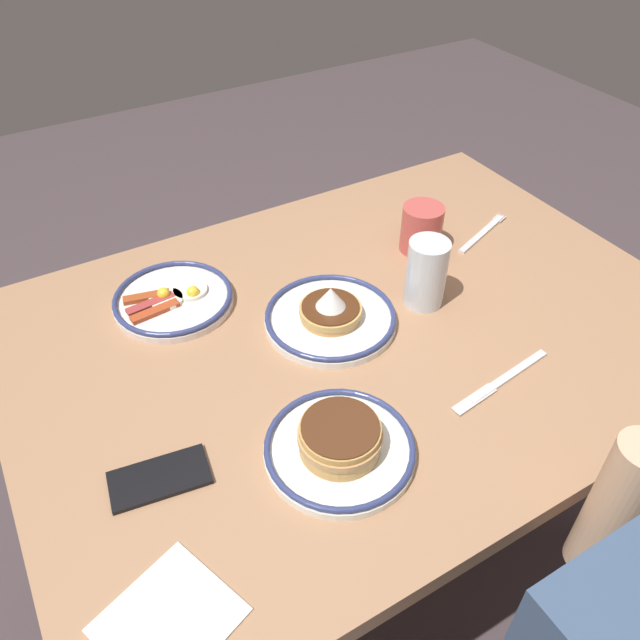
# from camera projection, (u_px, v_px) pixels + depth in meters

# --- Properties ---
(ground_plane) EXTENTS (6.00, 6.00, 0.00)m
(ground_plane) POSITION_uv_depth(u_px,v_px,m) (347.00, 534.00, 1.65)
(ground_plane) COLOR #45393D
(dining_table) EXTENTS (1.26, 0.92, 0.74)m
(dining_table) POSITION_uv_depth(u_px,v_px,m) (356.00, 367.00, 1.24)
(dining_table) COLOR #A37654
(dining_table) RESTS_ON ground_plane
(plate_near_main) EXTENTS (0.23, 0.23, 0.04)m
(plate_near_main) POSITION_uv_depth(u_px,v_px,m) (173.00, 299.00, 1.21)
(plate_near_main) COLOR silver
(plate_near_main) RESTS_ON dining_table
(plate_center_pancakes) EXTENTS (0.23, 0.23, 0.06)m
(plate_center_pancakes) POSITION_uv_depth(u_px,v_px,m) (340.00, 444.00, 0.94)
(plate_center_pancakes) COLOR white
(plate_center_pancakes) RESTS_ON dining_table
(plate_far_companion) EXTENTS (0.25, 0.25, 0.08)m
(plate_far_companion) POSITION_uv_depth(u_px,v_px,m) (330.00, 316.00, 1.17)
(plate_far_companion) COLOR white
(plate_far_companion) RESTS_ON dining_table
(coffee_mug) EXTENTS (0.09, 0.12, 0.10)m
(coffee_mug) POSITION_uv_depth(u_px,v_px,m) (421.00, 227.00, 1.33)
(coffee_mug) COLOR #BF4C47
(coffee_mug) RESTS_ON dining_table
(drinking_glass) EXTENTS (0.08, 0.08, 0.14)m
(drinking_glass) POSITION_uv_depth(u_px,v_px,m) (427.00, 277.00, 1.18)
(drinking_glass) COLOR silver
(drinking_glass) RESTS_ON dining_table
(cell_phone) EXTENTS (0.15, 0.09, 0.01)m
(cell_phone) POSITION_uv_depth(u_px,v_px,m) (160.00, 478.00, 0.91)
(cell_phone) COLOR black
(cell_phone) RESTS_ON dining_table
(paper_napkin) EXTENTS (0.19, 0.18, 0.00)m
(paper_napkin) POSITION_uv_depth(u_px,v_px,m) (169.00, 620.00, 0.76)
(paper_napkin) COLOR white
(paper_napkin) RESTS_ON dining_table
(fork_far) EXTENTS (0.18, 0.08, 0.01)m
(fork_far) POSITION_uv_depth(u_px,v_px,m) (483.00, 233.00, 1.40)
(fork_far) COLOR silver
(fork_far) RESTS_ON dining_table
(butter_knife) EXTENTS (0.23, 0.05, 0.01)m
(butter_knife) POSITION_uv_depth(u_px,v_px,m) (501.00, 381.00, 1.06)
(butter_knife) COLOR silver
(butter_knife) RESTS_ON dining_table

